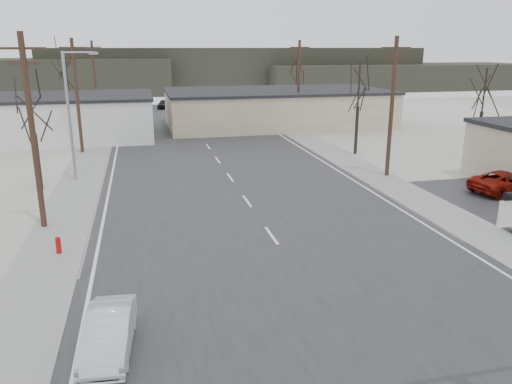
# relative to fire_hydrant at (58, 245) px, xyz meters

# --- Properties ---
(ground) EXTENTS (140.00, 140.00, 0.00)m
(ground) POSITION_rel_fire_hydrant_xyz_m (10.20, -8.00, -0.45)
(ground) COLOR silver
(ground) RESTS_ON ground
(main_road) EXTENTS (18.00, 110.00, 0.05)m
(main_road) POSITION_rel_fire_hydrant_xyz_m (10.20, 7.00, -0.43)
(main_road) COLOR #262629
(main_road) RESTS_ON ground
(cross_road) EXTENTS (90.00, 10.00, 0.04)m
(cross_road) POSITION_rel_fire_hydrant_xyz_m (10.20, -8.00, -0.43)
(cross_road) COLOR #262629
(cross_road) RESTS_ON ground
(sidewalk_left) EXTENTS (3.00, 90.00, 0.06)m
(sidewalk_left) POSITION_rel_fire_hydrant_xyz_m (-0.40, 12.00, -0.42)
(sidewalk_left) COLOR gray
(sidewalk_left) RESTS_ON ground
(sidewalk_right) EXTENTS (3.00, 90.00, 0.06)m
(sidewalk_right) POSITION_rel_fire_hydrant_xyz_m (20.80, 12.00, -0.42)
(sidewalk_right) COLOR gray
(sidewalk_right) RESTS_ON ground
(fire_hydrant) EXTENTS (0.24, 0.24, 0.87)m
(fire_hydrant) POSITION_rel_fire_hydrant_xyz_m (0.00, 0.00, 0.00)
(fire_hydrant) COLOR #A50C0C
(fire_hydrant) RESTS_ON ground
(building_left_far) EXTENTS (22.30, 12.30, 4.50)m
(building_left_far) POSITION_rel_fire_hydrant_xyz_m (-5.80, 32.00, 1.80)
(building_left_far) COLOR silver
(building_left_far) RESTS_ON ground
(building_right_far) EXTENTS (26.30, 14.30, 4.30)m
(building_right_far) POSITION_rel_fire_hydrant_xyz_m (20.20, 36.00, 1.70)
(building_right_far) COLOR beige
(building_right_far) RESTS_ON ground
(upole_left_b) EXTENTS (2.20, 0.30, 10.00)m
(upole_left_b) POSITION_rel_fire_hydrant_xyz_m (-1.30, 4.00, 4.77)
(upole_left_b) COLOR #3F281D
(upole_left_b) RESTS_ON ground
(upole_left_c) EXTENTS (2.20, 0.30, 10.00)m
(upole_left_c) POSITION_rel_fire_hydrant_xyz_m (-1.30, 24.00, 4.77)
(upole_left_c) COLOR #3F281D
(upole_left_c) RESTS_ON ground
(upole_left_d) EXTENTS (2.20, 0.30, 10.00)m
(upole_left_d) POSITION_rel_fire_hydrant_xyz_m (-1.30, 44.00, 4.77)
(upole_left_d) COLOR #3F281D
(upole_left_d) RESTS_ON ground
(upole_right_a) EXTENTS (2.20, 0.30, 10.00)m
(upole_right_a) POSITION_rel_fire_hydrant_xyz_m (21.70, 10.00, 4.77)
(upole_right_a) COLOR #3F281D
(upole_right_a) RESTS_ON ground
(upole_right_b) EXTENTS (2.20, 0.30, 10.00)m
(upole_right_b) POSITION_rel_fire_hydrant_xyz_m (21.70, 32.00, 4.77)
(upole_right_b) COLOR #3F281D
(upole_right_b) RESTS_ON ground
(streetlight_main) EXTENTS (2.40, 0.25, 9.00)m
(streetlight_main) POSITION_rel_fire_hydrant_xyz_m (-0.60, 14.00, 4.64)
(streetlight_main) COLOR gray
(streetlight_main) RESTS_ON ground
(tree_left_near) EXTENTS (3.30, 3.30, 7.35)m
(tree_left_near) POSITION_rel_fire_hydrant_xyz_m (-2.80, 12.00, 4.78)
(tree_left_near) COLOR black
(tree_left_near) RESTS_ON ground
(tree_right_mid) EXTENTS (3.74, 3.74, 8.33)m
(tree_right_mid) POSITION_rel_fire_hydrant_xyz_m (22.70, 18.00, 5.48)
(tree_right_mid) COLOR black
(tree_right_mid) RESTS_ON ground
(tree_left_far) EXTENTS (3.96, 3.96, 8.82)m
(tree_left_far) POSITION_rel_fire_hydrant_xyz_m (-3.80, 38.00, 5.83)
(tree_left_far) COLOR black
(tree_left_far) RESTS_ON ground
(tree_right_far) EXTENTS (3.52, 3.52, 7.84)m
(tree_right_far) POSITION_rel_fire_hydrant_xyz_m (25.20, 44.00, 5.13)
(tree_right_far) COLOR black
(tree_right_far) RESTS_ON ground
(tree_lot) EXTENTS (3.52, 3.52, 7.84)m
(tree_lot) POSITION_rel_fire_hydrant_xyz_m (32.20, 14.00, 5.13)
(tree_lot) COLOR black
(tree_lot) RESTS_ON ground
(hill_center) EXTENTS (80.00, 18.00, 9.00)m
(hill_center) POSITION_rel_fire_hydrant_xyz_m (25.20, 88.00, 4.05)
(hill_center) COLOR #333026
(hill_center) RESTS_ON ground
(hill_right) EXTENTS (60.00, 18.00, 5.50)m
(hill_right) POSITION_rel_fire_hydrant_xyz_m (60.20, 82.00, 2.30)
(hill_right) COLOR #333026
(hill_right) RESTS_ON ground
(sedan_crossing) EXTENTS (1.71, 4.06, 1.30)m
(sedan_crossing) POSITION_rel_fire_hydrant_xyz_m (2.70, -8.55, 0.25)
(sedan_crossing) COLOR #B9BEC4
(sedan_crossing) RESTS_ON main_road
(car_far_a) EXTENTS (2.41, 4.84, 1.35)m
(car_far_a) POSITION_rel_fire_hydrant_xyz_m (10.65, 40.71, 0.27)
(car_far_a) COLOR black
(car_far_a) RESTS_ON main_road
(car_far_b) EXTENTS (2.33, 4.18, 1.34)m
(car_far_b) POSITION_rel_fire_hydrant_xyz_m (7.63, 56.31, 0.27)
(car_far_b) COLOR black
(car_far_b) RESTS_ON main_road
(car_parked_red) EXTENTS (5.44, 3.15, 1.42)m
(car_parked_red) POSITION_rel_fire_hydrant_xyz_m (27.23, 4.08, 0.29)
(car_parked_red) COLOR maroon
(car_parked_red) RESTS_ON parking_lot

